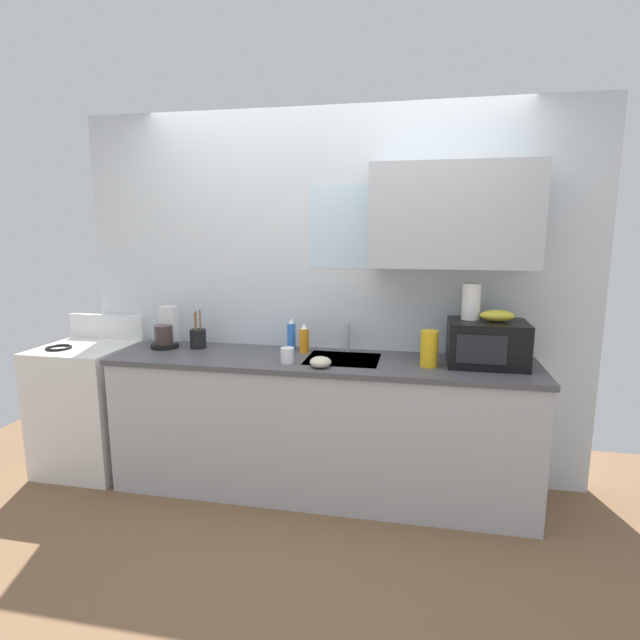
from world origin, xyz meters
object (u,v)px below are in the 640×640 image
at_px(banana_bunch, 497,316).
at_px(microwave, 487,343).
at_px(cereal_canister, 429,349).
at_px(utensil_crock, 198,338).
at_px(stove_range, 89,406).
at_px(dish_soap_bottle_orange, 304,339).
at_px(dish_soap_bottle_blue, 291,335).
at_px(mug_white, 287,355).
at_px(coffee_maker, 166,332).
at_px(small_bowl, 320,362).
at_px(paper_towel_roll, 471,301).

bearing_deg(banana_bunch, microwave, -178.23).
bearing_deg(cereal_canister, microwave, 16.17).
bearing_deg(utensil_crock, stove_range, -171.83).
bearing_deg(microwave, dish_soap_bottle_orange, 175.36).
bearing_deg(dish_soap_bottle_blue, mug_white, -79.70).
distance_m(microwave, utensil_crock, 1.91).
bearing_deg(microwave, banana_bunch, 1.77).
distance_m(coffee_maker, small_bowl, 1.20).
bearing_deg(utensil_crock, dish_soap_bottle_blue, 5.89).
relative_size(banana_bunch, cereal_canister, 0.92).
xyz_separation_m(coffee_maker, mug_white, (0.94, -0.25, -0.06)).
xyz_separation_m(dish_soap_bottle_blue, small_bowl, (0.28, -0.39, -0.07)).
relative_size(microwave, utensil_crock, 1.71).
bearing_deg(mug_white, cereal_canister, 6.02).
bearing_deg(microwave, dish_soap_bottle_blue, 173.69).
height_order(stove_range, small_bowl, stove_range).
bearing_deg(utensil_crock, mug_white, -20.09).
bearing_deg(paper_towel_roll, coffee_maker, 179.77).
bearing_deg(banana_bunch, mug_white, -171.32).
bearing_deg(microwave, mug_white, -171.03).
bearing_deg(utensil_crock, cereal_canister, -6.20).
bearing_deg(dish_soap_bottle_orange, paper_towel_roll, -2.28).
distance_m(mug_white, utensil_crock, 0.76).
bearing_deg(dish_soap_bottle_blue, cereal_canister, -14.54).
bearing_deg(paper_towel_roll, small_bowl, -161.06).
distance_m(paper_towel_roll, cereal_canister, 0.39).
distance_m(cereal_canister, mug_white, 0.86).
relative_size(mug_white, utensil_crock, 0.35).
relative_size(microwave, mug_white, 4.84).
xyz_separation_m(banana_bunch, dish_soap_bottle_blue, (-1.30, 0.14, -0.20)).
bearing_deg(coffee_maker, stove_range, -169.76).
height_order(paper_towel_roll, small_bowl, paper_towel_roll).
height_order(coffee_maker, small_bowl, coffee_maker).
xyz_separation_m(microwave, coffee_maker, (-2.13, 0.06, -0.03)).
xyz_separation_m(cereal_canister, mug_white, (-0.85, -0.09, -0.06)).
relative_size(banana_bunch, small_bowl, 1.54).
xyz_separation_m(paper_towel_roll, dish_soap_bottle_orange, (-1.05, 0.04, -0.29)).
bearing_deg(small_bowl, banana_bunch, 13.72).
relative_size(dish_soap_bottle_blue, small_bowl, 1.69).
bearing_deg(small_bowl, microwave, 14.32).
bearing_deg(dish_soap_bottle_blue, paper_towel_roll, -4.31).
xyz_separation_m(dish_soap_bottle_blue, cereal_canister, (0.91, -0.24, 0.01)).
bearing_deg(utensil_crock, dish_soap_bottle_orange, 1.70).
height_order(paper_towel_roll, mug_white, paper_towel_roll).
bearing_deg(dish_soap_bottle_blue, microwave, -6.31).
height_order(mug_white, utensil_crock, utensil_crock).
relative_size(dish_soap_bottle_blue, cereal_canister, 1.01).
relative_size(stove_range, coffee_maker, 3.86).
bearing_deg(stove_range, utensil_crock, 8.17).
xyz_separation_m(stove_range, utensil_crock, (0.81, 0.12, 0.51)).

